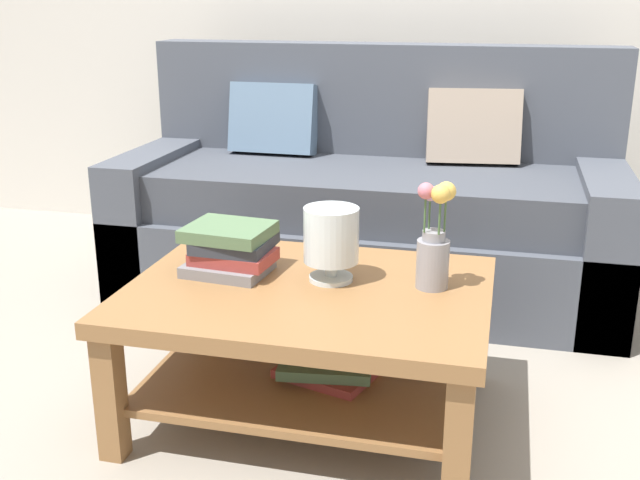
{
  "coord_description": "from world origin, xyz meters",
  "views": [
    {
      "loc": [
        0.55,
        -2.37,
        1.27
      ],
      "look_at": [
        -0.0,
        -0.17,
        0.54
      ],
      "focal_mm": 42.61,
      "sensor_mm": 36.0,
      "label": 1
    }
  ],
  "objects_px": {
    "flower_pitcher": "(434,242)",
    "glass_hurricane_vase": "(331,238)",
    "coffee_table": "(309,324)",
    "book_stack_main": "(231,248)",
    "couch": "(369,207)"
  },
  "relations": [
    {
      "from": "book_stack_main",
      "to": "glass_hurricane_vase",
      "type": "xyz_separation_m",
      "value": [
        0.32,
        -0.0,
        0.06
      ]
    },
    {
      "from": "couch",
      "to": "flower_pitcher",
      "type": "xyz_separation_m",
      "value": [
        0.39,
        -1.1,
        0.22
      ]
    },
    {
      "from": "book_stack_main",
      "to": "flower_pitcher",
      "type": "distance_m",
      "value": 0.63
    },
    {
      "from": "coffee_table",
      "to": "flower_pitcher",
      "type": "distance_m",
      "value": 0.45
    },
    {
      "from": "couch",
      "to": "glass_hurricane_vase",
      "type": "height_order",
      "value": "couch"
    },
    {
      "from": "book_stack_main",
      "to": "glass_hurricane_vase",
      "type": "relative_size",
      "value": 1.25
    },
    {
      "from": "flower_pitcher",
      "to": "couch",
      "type": "bearing_deg",
      "value": 109.66
    },
    {
      "from": "book_stack_main",
      "to": "glass_hurricane_vase",
      "type": "bearing_deg",
      "value": -0.04
    },
    {
      "from": "flower_pitcher",
      "to": "glass_hurricane_vase",
      "type": "bearing_deg",
      "value": -177.47
    },
    {
      "from": "book_stack_main",
      "to": "glass_hurricane_vase",
      "type": "distance_m",
      "value": 0.33
    },
    {
      "from": "book_stack_main",
      "to": "flower_pitcher",
      "type": "height_order",
      "value": "flower_pitcher"
    },
    {
      "from": "book_stack_main",
      "to": "flower_pitcher",
      "type": "xyz_separation_m",
      "value": [
        0.63,
        0.01,
        0.07
      ]
    },
    {
      "from": "book_stack_main",
      "to": "glass_hurricane_vase",
      "type": "height_order",
      "value": "glass_hurricane_vase"
    },
    {
      "from": "coffee_table",
      "to": "glass_hurricane_vase",
      "type": "distance_m",
      "value": 0.27
    },
    {
      "from": "couch",
      "to": "glass_hurricane_vase",
      "type": "bearing_deg",
      "value": -85.63
    }
  ]
}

